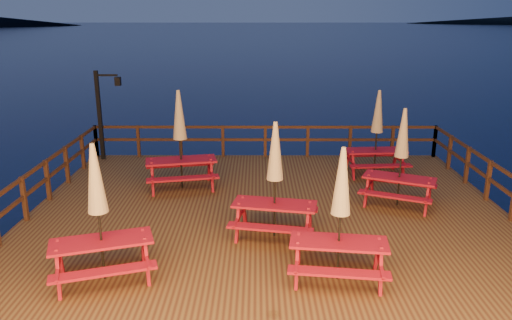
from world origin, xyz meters
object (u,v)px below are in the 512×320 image
object	(u,v)px
picnic_table_0	(340,213)
picnic_table_1	(180,138)
lamp_post	(104,107)
picnic_table_2	(377,132)

from	to	relation	value
picnic_table_0	picnic_table_1	distance (m)	6.25
lamp_post	picnic_table_2	world-z (taller)	lamp_post
lamp_post	picnic_table_2	xyz separation A→B (m)	(8.73, -1.67, -0.44)
lamp_post	picnic_table_0	bearing A→B (deg)	-50.29
picnic_table_1	picnic_table_2	size ratio (longest dim) A/B	1.07
lamp_post	picnic_table_2	distance (m)	8.90
picnic_table_1	picnic_table_2	world-z (taller)	picnic_table_1
picnic_table_1	picnic_table_2	distance (m)	5.90
picnic_table_1	picnic_table_2	xyz separation A→B (m)	(5.77, 1.23, -0.10)
lamp_post	picnic_table_0	world-z (taller)	lamp_post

